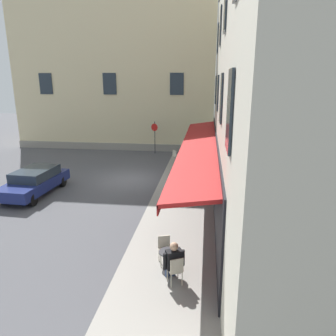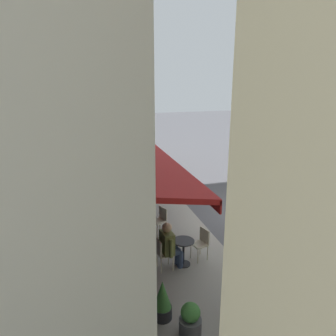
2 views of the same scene
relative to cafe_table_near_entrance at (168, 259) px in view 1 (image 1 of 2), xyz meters
The scene contains 24 objects.
ground_plane 9.89m from the cafe_table_near_entrance, 20.45° to the left, with size 70.00×70.00×0.00m, color #4C4C51.
sidewalk_cafe_terrace 6.02m from the cafe_table_near_entrance, ahead, with size 20.50×3.20×0.01m, color gray.
corner_building_facade 24.34m from the cafe_table_near_entrance, 17.35° to the left, with size 10.12×17.00×15.00m.
back_alley_steps 15.89m from the cafe_table_near_entrance, ahead, with size 2.40×1.75×0.60m.
cafe_table_near_entrance is the anchor object (origin of this frame).
cafe_chair_cream_kerbside 0.63m from the cafe_table_near_entrance, 18.81° to the left, with size 0.51×0.51×0.91m.
cafe_chair_cream_by_window 0.63m from the cafe_table_near_entrance, 153.46° to the right, with size 0.54×0.54×0.91m.
cafe_table_mid_terrace 14.03m from the cafe_table_near_entrance, ahead, with size 0.60×0.60×0.75m.
cafe_chair_cream_facing_street 13.62m from the cafe_table_near_entrance, ahead, with size 0.57×0.57×0.91m.
cafe_chair_cream_corner_left 14.49m from the cafe_table_near_entrance, ahead, with size 0.57×0.57×0.91m.
cafe_table_streetside 11.55m from the cafe_table_near_entrance, ahead, with size 0.60×0.60×0.75m.
cafe_chair_cream_near_door 11.40m from the cafe_table_near_entrance, ahead, with size 0.49×0.49×0.91m.
cafe_chair_cream_corner_right 11.62m from the cafe_table_near_entrance, ahead, with size 0.44×0.44×0.91m.
cafe_table_far_end 9.79m from the cafe_table_near_entrance, ahead, with size 0.60×0.60×0.75m.
cafe_chair_cream_back_row 9.55m from the cafe_table_near_entrance, ahead, with size 0.52×0.52×0.91m.
cafe_chair_cream_under_awning 10.15m from the cafe_table_near_entrance, ahead, with size 0.55×0.55×0.91m.
seated_patron_in_olive 11.59m from the cafe_table_near_entrance, ahead, with size 0.71×0.61×1.36m.
seated_companion_in_black 0.47m from the cafe_table_near_entrance, 153.46° to the right, with size 0.64×0.61×1.31m.
no_parking_sign 16.64m from the cafe_table_near_entrance, 10.86° to the left, with size 0.23×0.55×2.60m.
potted_plant_mid_terrace 15.24m from the cafe_table_near_entrance, ahead, with size 0.59×0.59×0.94m.
potted_plant_entrance_right 16.33m from the cafe_table_near_entrance, ahead, with size 0.37×0.37×1.01m.
potted_plant_entrance_left 14.00m from the cafe_table_near_entrance, ahead, with size 0.47×0.47×0.73m.
potted_plant_under_sign 13.43m from the cafe_table_near_entrance, ahead, with size 0.42×0.42×0.93m.
parked_car_navy 9.95m from the cafe_table_near_entrance, 51.78° to the left, with size 4.39×2.04×1.33m.
Camera 1 is at (-17.79, -4.50, 5.83)m, focal length 33.71 mm.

